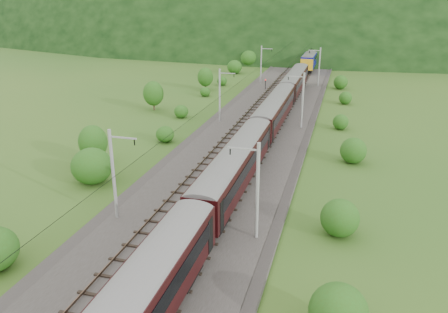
# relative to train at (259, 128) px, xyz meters

# --- Properties ---
(ground) EXTENTS (600.00, 600.00, 0.00)m
(ground) POSITION_rel_train_xyz_m (-2.40, -19.38, -3.56)
(ground) COLOR #29551A
(ground) RESTS_ON ground
(railbed) EXTENTS (14.00, 220.00, 0.30)m
(railbed) POSITION_rel_train_xyz_m (-2.40, -9.38, -3.41)
(railbed) COLOR #38332D
(railbed) RESTS_ON ground
(track_left) EXTENTS (2.40, 220.00, 0.27)m
(track_left) POSITION_rel_train_xyz_m (-4.80, -9.38, -3.19)
(track_left) COLOR brown
(track_left) RESTS_ON railbed
(track_right) EXTENTS (2.40, 220.00, 0.27)m
(track_right) POSITION_rel_train_xyz_m (0.00, -9.38, -3.19)
(track_right) COLOR brown
(track_right) RESTS_ON railbed
(catenary_left) EXTENTS (2.54, 192.28, 8.00)m
(catenary_left) POSITION_rel_train_xyz_m (-8.52, 12.62, 0.94)
(catenary_left) COLOR gray
(catenary_left) RESTS_ON railbed
(catenary_right) EXTENTS (2.54, 192.28, 8.00)m
(catenary_right) POSITION_rel_train_xyz_m (3.72, 12.62, 0.94)
(catenary_right) COLOR gray
(catenary_right) RESTS_ON railbed
(overhead_wires) EXTENTS (4.83, 198.00, 0.03)m
(overhead_wires) POSITION_rel_train_xyz_m (-2.40, -9.38, 3.54)
(overhead_wires) COLOR black
(overhead_wires) RESTS_ON ground
(mountain_main) EXTENTS (504.00, 360.00, 244.00)m
(mountain_main) POSITION_rel_train_xyz_m (-2.40, 240.62, -3.56)
(mountain_main) COLOR black
(mountain_main) RESTS_ON ground
(mountain_ridge) EXTENTS (336.00, 280.00, 132.00)m
(mountain_ridge) POSITION_rel_train_xyz_m (-122.40, 280.62, -3.56)
(mountain_ridge) COLOR black
(mountain_ridge) RESTS_ON ground
(train) EXTENTS (3.01, 143.42, 5.23)m
(train) POSITION_rel_train_xyz_m (0.00, 0.00, 0.00)
(train) COLOR black
(train) RESTS_ON ground
(hazard_post_near) EXTENTS (0.17, 0.17, 1.60)m
(hazard_post_near) POSITION_rel_train_xyz_m (-3.05, 4.37, -2.46)
(hazard_post_near) COLOR red
(hazard_post_near) RESTS_ON railbed
(hazard_post_far) EXTENTS (0.16, 0.16, 1.48)m
(hazard_post_far) POSITION_rel_train_xyz_m (-2.21, 45.08, -2.52)
(hazard_post_far) COLOR red
(hazard_post_far) RESTS_ON railbed
(signal) EXTENTS (0.22, 0.22, 2.01)m
(signal) POSITION_rel_train_xyz_m (-6.35, 38.29, -2.08)
(signal) COLOR black
(signal) RESTS_ON railbed
(vegetation_left) EXTENTS (11.71, 142.25, 6.36)m
(vegetation_left) POSITION_rel_train_xyz_m (-16.79, -6.23, -1.26)
(vegetation_left) COLOR #2C5416
(vegetation_left) RESTS_ON ground
(vegetation_right) EXTENTS (5.97, 103.83, 3.05)m
(vegetation_right) POSITION_rel_train_xyz_m (9.75, -10.95, -2.22)
(vegetation_right) COLOR #2C5416
(vegetation_right) RESTS_ON ground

